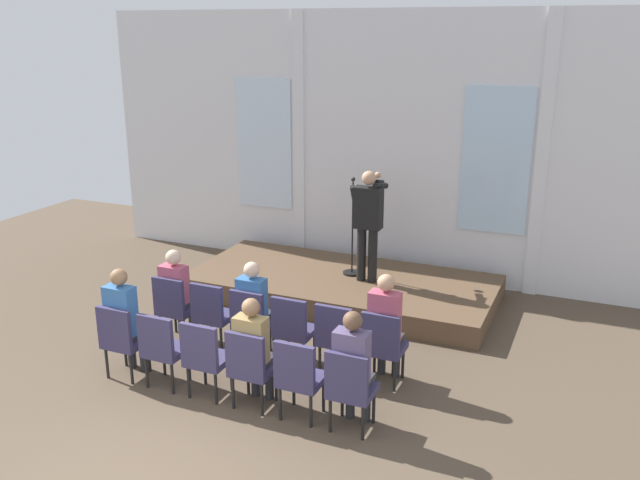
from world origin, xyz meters
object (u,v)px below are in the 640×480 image
chair_r0_c3 (293,327)px  mic_stand (352,253)px  chair_r0_c0 (174,305)px  chair_r1_c2 (205,355)px  chair_r1_c3 (251,364)px  audience_r1_c3 (254,346)px  audience_r0_c2 (254,304)px  chair_r1_c1 (162,346)px  chair_r0_c2 (251,319)px  audience_r0_c5 (386,323)px  chair_r0_c1 (212,312)px  audience_r0_c0 (177,290)px  chair_r0_c5 (383,343)px  chair_r1_c5 (350,386)px  audience_r1_c0 (124,317)px  chair_r0_c4 (337,335)px  audience_r1_c5 (353,364)px  chair_r1_c4 (299,375)px  speaker (368,218)px

chair_r0_c3 → mic_stand: bearing=94.3°
chair_r0_c0 → chair_r1_c2: size_ratio=1.00×
chair_r1_c3 → audience_r1_c3: (0.00, 0.08, 0.18)m
audience_r0_c2 → chair_r1_c1: bearing=-116.7°
mic_stand → chair_r0_c3: 2.57m
chair_r0_c2 → audience_r0_c5: 1.76m
chair_r0_c1 → chair_r0_c3: size_ratio=1.00×
audience_r0_c2 → chair_r1_c2: audience_r0_c2 is taller
audience_r0_c5 → audience_r0_c0: bearing=179.9°
mic_stand → chair_r0_c5: size_ratio=1.65×
audience_r0_c0 → chair_r0_c3: bearing=-2.7°
chair_r1_c3 → audience_r1_c3: bearing=90.0°
mic_stand → chair_r0_c5: 2.89m
audience_r0_c5 → chair_r1_c5: (0.00, -1.15, -0.22)m
audience_r0_c5 → chair_r1_c5: bearing=-90.0°
chair_r0_c0 → audience_r1_c3: size_ratio=0.73×
chair_r0_c5 → chair_r1_c1: same height
chair_r0_c1 → chair_r0_c3: 1.16m
chair_r0_c2 → chair_r1_c5: same height
chair_r0_c1 → audience_r1_c0: (-0.58, -0.99, 0.23)m
chair_r0_c3 → chair_r0_c5: same height
chair_r1_c2 → audience_r1_c3: size_ratio=0.73×
chair_r0_c2 → chair_r0_c3: (0.58, 0.00, 0.00)m
chair_r0_c4 → audience_r1_c5: audience_r1_c5 is taller
chair_r1_c1 → chair_r1_c5: (2.32, 0.00, 0.00)m
chair_r1_c4 → audience_r0_c2: bearing=135.2°
audience_r0_c0 → chair_r1_c3: 2.10m
chair_r1_c3 → speaker: bearing=88.0°
chair_r1_c1 → audience_r0_c2: bearing=63.3°
audience_r1_c0 → speaker: bearing=61.1°
chair_r0_c1 → chair_r0_c4: same height
chair_r0_c5 → audience_r0_c0: bearing=178.4°
chair_r0_c0 → audience_r1_c5: 3.07m
mic_stand → audience_r0_c2: 2.50m
audience_r0_c0 → chair_r0_c1: (0.58, -0.08, -0.18)m
chair_r0_c0 → chair_r0_c3: size_ratio=1.00×
chair_r1_c4 → audience_r1_c0: bearing=178.1°
chair_r0_c0 → audience_r0_c2: bearing=4.1°
chair_r0_c4 → chair_r1_c3: 1.22m
chair_r0_c1 → chair_r0_c0: bearing=180.0°
audience_r0_c0 → chair_r1_c3: audience_r0_c0 is taller
audience_r1_c3 → chair_r0_c3: bearing=90.0°
audience_r0_c0 → chair_r0_c2: bearing=-4.1°
audience_r1_c5 → audience_r0_c0: bearing=159.7°
chair_r1_c5 → chair_r0_c2: bearing=148.4°
audience_r0_c2 → audience_r1_c0: size_ratio=0.93×
audience_r1_c5 → chair_r1_c5: bearing=-90.0°
chair_r1_c1 → audience_r1_c5: bearing=2.0°
speaker → chair_r0_c1: speaker is taller
chair_r1_c1 → chair_r1_c4: 1.74m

